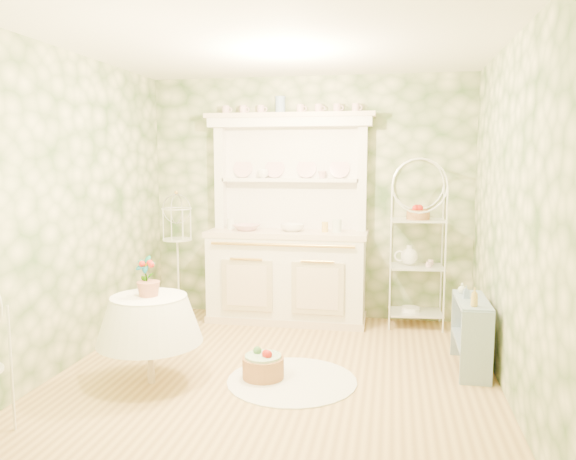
% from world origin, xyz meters
% --- Properties ---
extents(floor, '(3.60, 3.60, 0.00)m').
position_xyz_m(floor, '(0.00, 0.00, 0.00)').
color(floor, tan).
rests_on(floor, ground).
extents(ceiling, '(3.60, 3.60, 0.00)m').
position_xyz_m(ceiling, '(0.00, 0.00, 2.70)').
color(ceiling, white).
rests_on(ceiling, floor).
extents(wall_left, '(3.60, 3.60, 0.00)m').
position_xyz_m(wall_left, '(-1.80, 0.00, 1.35)').
color(wall_left, beige).
rests_on(wall_left, floor).
extents(wall_right, '(3.60, 3.60, 0.00)m').
position_xyz_m(wall_right, '(1.80, 0.00, 1.35)').
color(wall_right, beige).
rests_on(wall_right, floor).
extents(wall_back, '(3.60, 3.60, 0.00)m').
position_xyz_m(wall_back, '(0.00, 1.80, 1.35)').
color(wall_back, beige).
rests_on(wall_back, floor).
extents(wall_front, '(3.60, 3.60, 0.00)m').
position_xyz_m(wall_front, '(0.00, -1.80, 1.35)').
color(wall_front, beige).
rests_on(wall_front, floor).
extents(kitchen_dresser, '(1.87, 0.61, 2.29)m').
position_xyz_m(kitchen_dresser, '(-0.20, 1.52, 1.15)').
color(kitchen_dresser, white).
rests_on(kitchen_dresser, floor).
extents(bakers_rack, '(0.63, 0.47, 1.92)m').
position_xyz_m(bakers_rack, '(1.20, 1.58, 0.96)').
color(bakers_rack, white).
rests_on(bakers_rack, floor).
extents(side_shelf, '(0.36, 0.78, 0.65)m').
position_xyz_m(side_shelf, '(1.61, 0.36, 0.32)').
color(side_shelf, '#8AA1B4').
rests_on(side_shelf, floor).
extents(round_table, '(0.63, 0.63, 0.67)m').
position_xyz_m(round_table, '(-0.95, -0.41, 0.34)').
color(round_table, white).
rests_on(round_table, floor).
extents(birdcage_stand, '(0.38, 0.38, 1.53)m').
position_xyz_m(birdcage_stand, '(-1.40, 1.34, 0.77)').
color(birdcage_stand, white).
rests_on(birdcage_stand, floor).
extents(floor_basket, '(0.38, 0.38, 0.19)m').
position_xyz_m(floor_basket, '(-0.08, -0.16, 0.10)').
color(floor_basket, '#AA7140').
rests_on(floor_basket, floor).
extents(lace_rug, '(1.30, 1.30, 0.01)m').
position_xyz_m(lace_rug, '(0.16, -0.17, 0.00)').
color(lace_rug, white).
rests_on(lace_rug, floor).
extents(bowl_floral, '(0.35, 0.35, 0.07)m').
position_xyz_m(bowl_floral, '(-0.64, 1.47, 1.02)').
color(bowl_floral, white).
rests_on(bowl_floral, kitchen_dresser).
extents(bowl_white, '(0.34, 0.34, 0.08)m').
position_xyz_m(bowl_white, '(-0.14, 1.50, 1.02)').
color(bowl_white, white).
rests_on(bowl_white, kitchen_dresser).
extents(cup_left, '(0.16, 0.16, 0.10)m').
position_xyz_m(cup_left, '(-0.50, 1.68, 1.61)').
color(cup_left, white).
rests_on(cup_left, kitchen_dresser).
extents(cup_right, '(0.10, 0.10, 0.08)m').
position_xyz_m(cup_right, '(0.16, 1.68, 1.61)').
color(cup_right, white).
rests_on(cup_right, kitchen_dresser).
extents(potted_geranium, '(0.18, 0.14, 0.31)m').
position_xyz_m(potted_geranium, '(-0.98, -0.40, 0.85)').
color(potted_geranium, '#3F7238').
rests_on(potted_geranium, round_table).
extents(bottle_amber, '(0.06, 0.06, 0.15)m').
position_xyz_m(bottle_amber, '(1.59, 0.12, 0.68)').
color(bottle_amber, gold).
rests_on(bottle_amber, side_shelf).
extents(bottle_blue, '(0.05, 0.05, 0.11)m').
position_xyz_m(bottle_blue, '(1.56, 0.39, 0.65)').
color(bottle_blue, '#7A95BB').
rests_on(bottle_blue, side_shelf).
extents(bottle_glass, '(0.09, 0.09, 0.09)m').
position_xyz_m(bottle_glass, '(1.55, 0.56, 0.65)').
color(bottle_glass, silver).
rests_on(bottle_glass, side_shelf).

